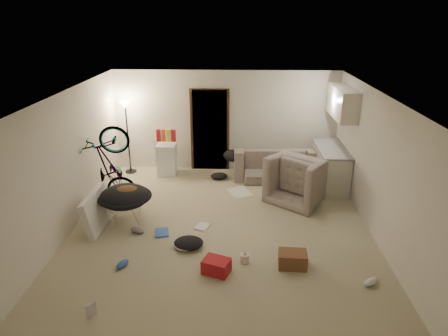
{
  "coord_description": "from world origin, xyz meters",
  "views": [
    {
      "loc": [
        0.3,
        -6.65,
        3.77
      ],
      "look_at": [
        0.04,
        0.6,
        0.94
      ],
      "focal_mm": 32.0,
      "sensor_mm": 36.0,
      "label": 1
    }
  ],
  "objects_px": {
    "juicer": "(245,257)",
    "drink_case_a": "(293,259)",
    "mini_fridge": "(167,159)",
    "sofa": "(274,166)",
    "kitchen_counter": "(330,167)",
    "bicycle": "(112,183)",
    "tv_box": "(97,211)",
    "drink_case_b": "(216,266)",
    "floor_lamp": "(127,122)",
    "saucer_chair": "(125,201)",
    "armchair": "(303,182)"
  },
  "relations": [
    {
      "from": "sofa",
      "to": "bicycle",
      "type": "relative_size",
      "value": 1.1
    },
    {
      "from": "armchair",
      "to": "floor_lamp",
      "type": "bearing_deg",
      "value": 19.92
    },
    {
      "from": "floor_lamp",
      "to": "mini_fridge",
      "type": "bearing_deg",
      "value": -5.99
    },
    {
      "from": "juicer",
      "to": "drink_case_b",
      "type": "bearing_deg",
      "value": -146.49
    },
    {
      "from": "bicycle",
      "to": "saucer_chair",
      "type": "distance_m",
      "value": 0.89
    },
    {
      "from": "kitchen_counter",
      "to": "sofa",
      "type": "relative_size",
      "value": 0.78
    },
    {
      "from": "tv_box",
      "to": "drink_case_b",
      "type": "relative_size",
      "value": 2.57
    },
    {
      "from": "kitchen_counter",
      "to": "drink_case_b",
      "type": "height_order",
      "value": "kitchen_counter"
    },
    {
      "from": "floor_lamp",
      "to": "bicycle",
      "type": "xyz_separation_m",
      "value": [
        0.1,
        -1.79,
        -0.84
      ]
    },
    {
      "from": "sofa",
      "to": "bicycle",
      "type": "distance_m",
      "value": 3.83
    },
    {
      "from": "floor_lamp",
      "to": "juicer",
      "type": "distance_m",
      "value": 4.92
    },
    {
      "from": "floor_lamp",
      "to": "saucer_chair",
      "type": "xyz_separation_m",
      "value": [
        0.57,
        -2.54,
        -0.88
      ]
    },
    {
      "from": "sofa",
      "to": "tv_box",
      "type": "distance_m",
      "value": 4.33
    },
    {
      "from": "tv_box",
      "to": "drink_case_b",
      "type": "distance_m",
      "value": 2.66
    },
    {
      "from": "sofa",
      "to": "floor_lamp",
      "type": "bearing_deg",
      "value": -5.59
    },
    {
      "from": "kitchen_counter",
      "to": "juicer",
      "type": "xyz_separation_m",
      "value": [
        -2.0,
        -3.18,
        -0.35
      ]
    },
    {
      "from": "armchair",
      "to": "juicer",
      "type": "relative_size",
      "value": 5.37
    },
    {
      "from": "saucer_chair",
      "to": "drink_case_a",
      "type": "bearing_deg",
      "value": -24.44
    },
    {
      "from": "drink_case_a",
      "to": "tv_box",
      "type": "bearing_deg",
      "value": 165.42
    },
    {
      "from": "sofa",
      "to": "drink_case_a",
      "type": "xyz_separation_m",
      "value": [
        0.01,
        -3.71,
        -0.16
      ]
    },
    {
      "from": "drink_case_a",
      "to": "juicer",
      "type": "bearing_deg",
      "value": 176.94
    },
    {
      "from": "drink_case_b",
      "to": "juicer",
      "type": "relative_size",
      "value": 1.89
    },
    {
      "from": "mini_fridge",
      "to": "tv_box",
      "type": "height_order",
      "value": "mini_fridge"
    },
    {
      "from": "kitchen_counter",
      "to": "drink_case_a",
      "type": "xyz_separation_m",
      "value": [
        -1.24,
        -3.26,
        -0.31
      ]
    },
    {
      "from": "sofa",
      "to": "saucer_chair",
      "type": "xyz_separation_m",
      "value": [
        -3.01,
        -2.34,
        0.15
      ]
    },
    {
      "from": "sofa",
      "to": "kitchen_counter",
      "type": "bearing_deg",
      "value": 157.82
    },
    {
      "from": "mini_fridge",
      "to": "juicer",
      "type": "height_order",
      "value": "mini_fridge"
    },
    {
      "from": "sofa",
      "to": "armchair",
      "type": "xyz_separation_m",
      "value": [
        0.54,
        -1.17,
        0.09
      ]
    },
    {
      "from": "kitchen_counter",
      "to": "armchair",
      "type": "xyz_separation_m",
      "value": [
        -0.71,
        -0.72,
        -0.07
      ]
    },
    {
      "from": "juicer",
      "to": "floor_lamp",
      "type": "bearing_deg",
      "value": 126.53
    },
    {
      "from": "kitchen_counter",
      "to": "bicycle",
      "type": "relative_size",
      "value": 0.85
    },
    {
      "from": "mini_fridge",
      "to": "saucer_chair",
      "type": "distance_m",
      "value": 2.47
    },
    {
      "from": "bicycle",
      "to": "drink_case_b",
      "type": "bearing_deg",
      "value": -140.64
    },
    {
      "from": "floor_lamp",
      "to": "tv_box",
      "type": "height_order",
      "value": "floor_lamp"
    },
    {
      "from": "armchair",
      "to": "bicycle",
      "type": "bearing_deg",
      "value": 44.22
    },
    {
      "from": "bicycle",
      "to": "tv_box",
      "type": "height_order",
      "value": "bicycle"
    },
    {
      "from": "sofa",
      "to": "mini_fridge",
      "type": "bearing_deg",
      "value": -4.58
    },
    {
      "from": "mini_fridge",
      "to": "drink_case_a",
      "type": "distance_m",
      "value": 4.64
    },
    {
      "from": "kitchen_counter",
      "to": "juicer",
      "type": "bearing_deg",
      "value": -122.15
    },
    {
      "from": "drink_case_a",
      "to": "juicer",
      "type": "height_order",
      "value": "drink_case_a"
    },
    {
      "from": "tv_box",
      "to": "juicer",
      "type": "bearing_deg",
      "value": -18.96
    },
    {
      "from": "kitchen_counter",
      "to": "drink_case_b",
      "type": "bearing_deg",
      "value": -125.1
    },
    {
      "from": "juicer",
      "to": "drink_case_a",
      "type": "bearing_deg",
      "value": -6.42
    },
    {
      "from": "mini_fridge",
      "to": "armchair",
      "type": "bearing_deg",
      "value": -22.88
    },
    {
      "from": "kitchen_counter",
      "to": "drink_case_a",
      "type": "height_order",
      "value": "kitchen_counter"
    },
    {
      "from": "floor_lamp",
      "to": "drink_case_b",
      "type": "height_order",
      "value": "floor_lamp"
    },
    {
      "from": "floor_lamp",
      "to": "bicycle",
      "type": "distance_m",
      "value": 1.98
    },
    {
      "from": "tv_box",
      "to": "drink_case_a",
      "type": "bearing_deg",
      "value": -15.99
    },
    {
      "from": "mini_fridge",
      "to": "drink_case_a",
      "type": "xyz_separation_m",
      "value": [
        2.64,
        -3.81,
        -0.26
      ]
    },
    {
      "from": "tv_box",
      "to": "drink_case_a",
      "type": "distance_m",
      "value": 3.68
    }
  ]
}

